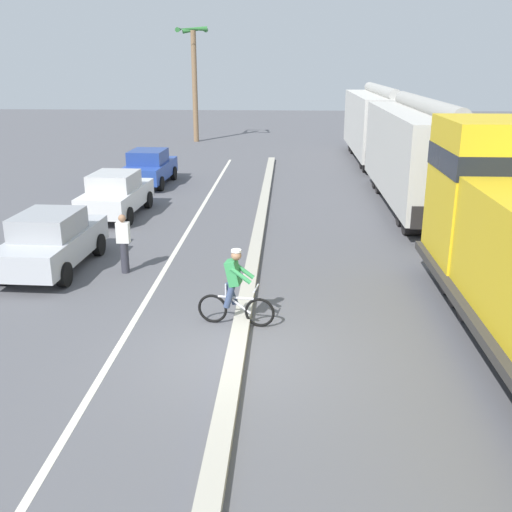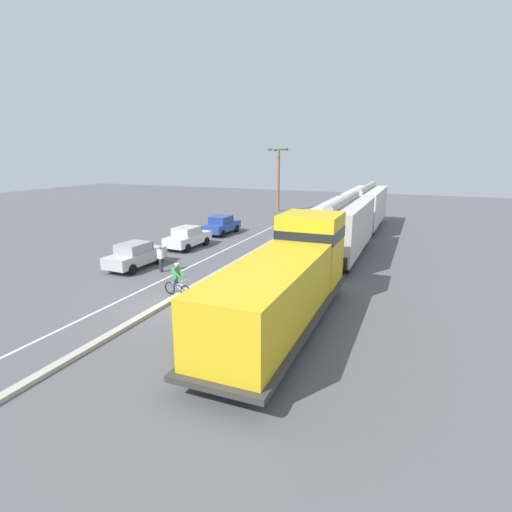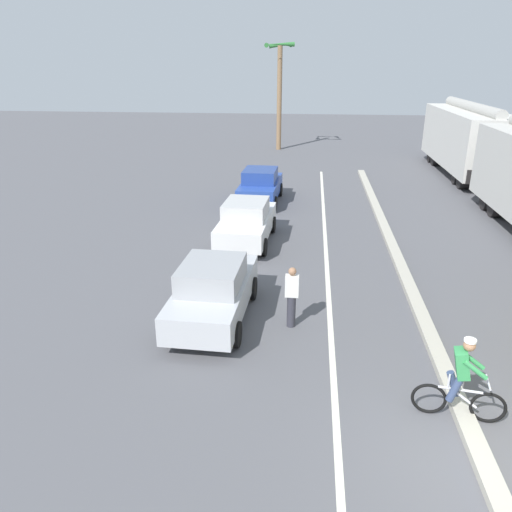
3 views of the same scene
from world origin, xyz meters
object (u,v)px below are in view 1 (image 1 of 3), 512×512
at_px(parked_car_white, 116,194).
at_px(cyclist, 235,290).
at_px(hopper_car_lead, 422,155).
at_px(pedestrian_by_cars, 124,243).
at_px(parked_car_blue, 149,167).
at_px(hopper_car_middle, 379,124).
at_px(palm_tree_near, 194,63).
at_px(parked_car_silver, 52,241).

distance_m(parked_car_white, cyclist, 10.71).
distance_m(hopper_car_lead, pedestrian_by_cars, 12.38).
height_order(parked_car_blue, cyclist, cyclist).
bearing_deg(pedestrian_by_cars, cyclist, -44.36).
relative_size(parked_car_white, pedestrian_by_cars, 2.63).
xyz_separation_m(hopper_car_middle, palm_tree_near, (-11.56, 7.96, 3.26)).
bearing_deg(parked_car_white, hopper_car_middle, 49.70).
bearing_deg(parked_car_blue, hopper_car_lead, -19.23).
distance_m(hopper_car_middle, parked_car_white, 17.59).
height_order(parked_car_silver, parked_car_blue, same).
bearing_deg(cyclist, hopper_car_middle, 74.87).
xyz_separation_m(parked_car_silver, pedestrian_by_cars, (2.03, -0.18, 0.03)).
height_order(palm_tree_near, pedestrian_by_cars, palm_tree_near).
relative_size(parked_car_white, palm_tree_near, 0.56).
bearing_deg(hopper_car_lead, parked_car_white, -171.09).
height_order(parked_car_blue, palm_tree_near, palm_tree_near).
xyz_separation_m(hopper_car_middle, pedestrian_by_cars, (-9.41, -19.55, -1.23)).
xyz_separation_m(parked_car_white, cyclist, (5.20, -9.36, 0.00)).
bearing_deg(hopper_car_middle, parked_car_white, -130.30).
xyz_separation_m(parked_car_blue, palm_tree_near, (-0.15, 15.58, 4.52)).
distance_m(hopper_car_lead, hopper_car_middle, 11.60).
height_order(cyclist, palm_tree_near, palm_tree_near).
bearing_deg(parked_car_white, hopper_car_lead, 8.91).
relative_size(hopper_car_lead, parked_car_white, 2.48).
bearing_deg(palm_tree_near, parked_car_silver, -89.75).
bearing_deg(hopper_car_middle, parked_car_blue, -146.27).
relative_size(hopper_car_lead, cyclist, 6.18).
xyz_separation_m(parked_car_blue, cyclist, (5.26, -15.12, 0.00)).
relative_size(hopper_car_lead, hopper_car_middle, 1.00).
bearing_deg(parked_car_white, parked_car_blue, 90.65).
xyz_separation_m(hopper_car_middle, parked_car_blue, (-11.41, -7.62, -1.26)).
relative_size(parked_car_white, parked_car_blue, 1.00).
distance_m(parked_car_white, palm_tree_near, 21.81).
relative_size(hopper_car_middle, parked_car_blue, 2.49).
bearing_deg(hopper_car_lead, parked_car_blue, 160.77).
bearing_deg(hopper_car_middle, hopper_car_lead, -90.00).
height_order(hopper_car_lead, parked_car_silver, hopper_car_lead).
relative_size(parked_car_silver, parked_car_blue, 1.00).
bearing_deg(parked_car_blue, parked_car_silver, -90.16).
xyz_separation_m(palm_tree_near, pedestrian_by_cars, (2.15, -27.50, -4.49)).
bearing_deg(cyclist, parked_car_blue, 109.19).
height_order(hopper_car_middle, parked_car_blue, hopper_car_middle).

